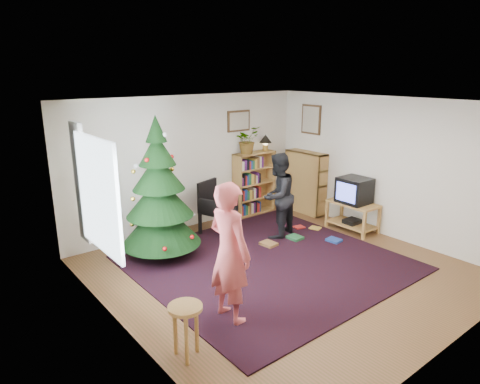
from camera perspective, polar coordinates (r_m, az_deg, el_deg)
floor at (r=6.64m, az=5.48°, el=-10.30°), size 5.00×5.00×0.00m
ceiling at (r=5.97m, az=6.12°, el=11.76°), size 5.00×5.00×0.00m
wall_back at (r=8.11m, az=-6.67°, el=3.91°), size 5.00×0.02×2.50m
wall_front at (r=4.83m, az=27.06°, el=-6.19°), size 5.00×0.02×2.50m
wall_left at (r=4.86m, az=-15.93°, el=-4.89°), size 0.02×5.00×2.50m
wall_right at (r=8.09m, az=18.59°, el=3.15°), size 0.02×5.00×2.50m
rug at (r=6.83m, az=3.71°, el=-9.38°), size 3.80×3.60×0.02m
window_pane at (r=5.32m, az=-18.39°, el=-0.43°), size 0.04×1.20×1.40m
curtain at (r=5.98m, az=-20.42°, el=1.12°), size 0.06×0.35×1.60m
picture_back at (r=8.63m, az=-0.17°, el=9.45°), size 0.55×0.03×0.42m
picture_right at (r=9.01m, az=9.47°, el=9.52°), size 0.03×0.50×0.60m
christmas_tree at (r=6.82m, az=-10.67°, el=-1.14°), size 1.26×1.26×2.29m
bookshelf_back at (r=8.95m, az=1.90°, el=1.31°), size 0.95×0.30×1.30m
bookshelf_right at (r=9.12m, az=8.70°, el=1.40°), size 0.30×0.95×1.30m
tv_stand at (r=8.31m, az=14.78°, el=-2.83°), size 0.51×0.91×0.55m
crt_tv at (r=8.18m, az=14.99°, el=0.22°), size 0.50×0.54×0.47m
armchair at (r=7.90m, az=-3.39°, el=-1.73°), size 0.68×0.69×0.98m
stool at (r=4.63m, az=-7.27°, el=-16.27°), size 0.36×0.36×0.60m
person_standing at (r=5.06m, az=-1.39°, el=-8.11°), size 0.45×0.66×1.73m
person_by_chair at (r=7.63m, az=5.04°, el=-0.51°), size 0.88×0.76×1.54m
potted_plant at (r=8.64m, az=0.94°, el=6.94°), size 0.55×0.50×0.55m
table_lamp at (r=8.97m, az=3.42°, el=6.97°), size 0.26×0.26×0.34m
floor_clutter at (r=7.89m, az=8.35°, el=-5.68°), size 1.43×1.06×0.08m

